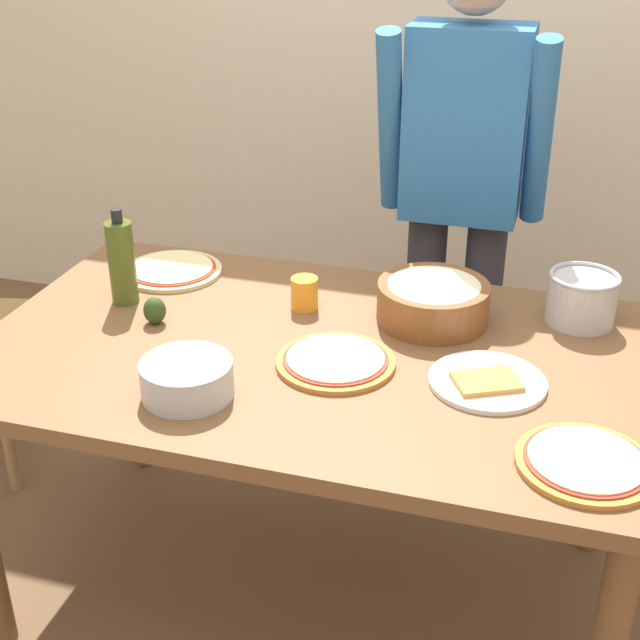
# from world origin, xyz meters

# --- Properties ---
(ground) EXTENTS (8.00, 8.00, 0.00)m
(ground) POSITION_xyz_m (0.00, 0.00, 0.00)
(ground) COLOR brown
(wall_back) EXTENTS (5.60, 0.10, 2.60)m
(wall_back) POSITION_xyz_m (0.00, 1.60, 1.30)
(wall_back) COLOR beige
(wall_back) RESTS_ON ground
(dining_table) EXTENTS (1.60, 0.96, 0.76)m
(dining_table) POSITION_xyz_m (0.00, 0.00, 0.67)
(dining_table) COLOR brown
(dining_table) RESTS_ON ground
(person_cook) EXTENTS (0.49, 0.25, 1.62)m
(person_cook) POSITION_xyz_m (0.23, 0.76, 0.94)
(person_cook) COLOR #2D2D38
(person_cook) RESTS_ON ground
(pizza_raw_on_board) EXTENTS (0.28, 0.28, 0.02)m
(pizza_raw_on_board) POSITION_xyz_m (-0.51, 0.30, 0.77)
(pizza_raw_on_board) COLOR beige
(pizza_raw_on_board) RESTS_ON dining_table
(pizza_cooked_on_tray) EXTENTS (0.28, 0.28, 0.02)m
(pizza_cooked_on_tray) POSITION_xyz_m (0.07, -0.06, 0.77)
(pizza_cooked_on_tray) COLOR #C67A33
(pizza_cooked_on_tray) RESTS_ON dining_table
(pizza_second_cooked) EXTENTS (0.27, 0.27, 0.02)m
(pizza_second_cooked) POSITION_xyz_m (0.63, -0.30, 0.77)
(pizza_second_cooked) COLOR #C67A33
(pizza_second_cooked) RESTS_ON dining_table
(plate_with_slice) EXTENTS (0.26, 0.26, 0.02)m
(plate_with_slice) POSITION_xyz_m (0.41, -0.05, 0.77)
(plate_with_slice) COLOR white
(plate_with_slice) RESTS_ON dining_table
(popcorn_bowl) EXTENTS (0.28, 0.28, 0.11)m
(popcorn_bowl) POSITION_xyz_m (0.24, 0.22, 0.82)
(popcorn_bowl) COLOR brown
(popcorn_bowl) RESTS_ON dining_table
(mixing_bowl_steel) EXTENTS (0.20, 0.20, 0.08)m
(mixing_bowl_steel) POSITION_xyz_m (-0.20, -0.28, 0.80)
(mixing_bowl_steel) COLOR #B7B7BC
(mixing_bowl_steel) RESTS_ON dining_table
(olive_oil_bottle) EXTENTS (0.07, 0.07, 0.26)m
(olive_oil_bottle) POSITION_xyz_m (-0.55, 0.10, 0.87)
(olive_oil_bottle) COLOR #47561E
(olive_oil_bottle) RESTS_ON dining_table
(steel_pot) EXTENTS (0.17, 0.17, 0.13)m
(steel_pot) POSITION_xyz_m (0.60, 0.32, 0.83)
(steel_pot) COLOR #B7B7BC
(steel_pot) RESTS_ON dining_table
(cup_orange) EXTENTS (0.07, 0.07, 0.08)m
(cup_orange) POSITION_xyz_m (-0.09, 0.20, 0.80)
(cup_orange) COLOR orange
(cup_orange) RESTS_ON dining_table
(avocado) EXTENTS (0.06, 0.06, 0.07)m
(avocado) POSITION_xyz_m (-0.42, 0.01, 0.80)
(avocado) COLOR #2D4219
(avocado) RESTS_ON dining_table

